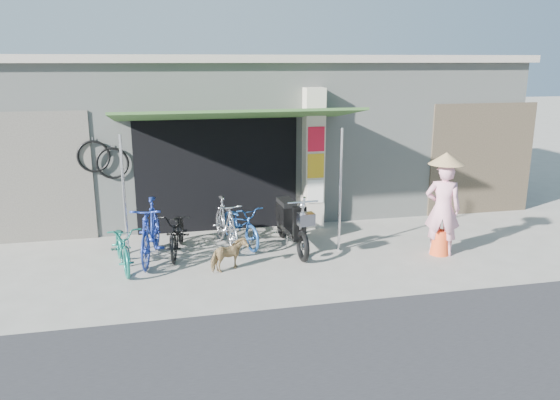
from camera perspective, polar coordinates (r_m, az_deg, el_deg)
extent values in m
plane|color=gray|center=(9.68, 2.46, -7.12)|extent=(80.00, 80.00, 0.00)
cube|color=#969B93|center=(14.11, -2.84, 7.05)|extent=(12.00, 5.00, 3.50)
cube|color=#B8AD9D|center=(13.99, -2.93, 14.51)|extent=(12.30, 5.30, 0.16)
cube|color=black|center=(11.57, -6.55, 2.83)|extent=(3.40, 0.06, 2.50)
cube|color=black|center=(11.73, -6.46, -0.51)|extent=(3.06, 0.04, 1.10)
torus|color=black|center=(11.45, -17.10, 3.70)|extent=(0.65, 0.05, 0.65)
cylinder|color=silver|center=(11.42, -17.21, 5.30)|extent=(0.02, 0.02, 0.12)
torus|color=black|center=(11.46, -18.90, 4.33)|extent=(0.65, 0.05, 0.65)
cylinder|color=silver|center=(11.43, -19.02, 5.93)|extent=(0.02, 0.02, 0.12)
cube|color=beige|center=(11.78, 3.47, 4.35)|extent=(0.42, 0.42, 3.00)
cube|color=red|center=(11.50, 3.81, 6.37)|extent=(0.36, 0.02, 0.52)
cube|color=gold|center=(11.59, 3.76, 3.58)|extent=(0.36, 0.02, 0.52)
cube|color=white|center=(11.71, 3.72, 0.89)|extent=(0.36, 0.02, 0.50)
cube|color=#345B29|center=(10.50, -4.56, 8.89)|extent=(4.60, 1.88, 0.35)
cylinder|color=silver|center=(9.76, -15.93, -0.22)|extent=(0.05, 0.05, 2.36)
cylinder|color=silver|center=(10.27, 6.31, 0.96)|extent=(0.05, 0.05, 2.36)
cube|color=brown|center=(13.66, 20.33, 4.02)|extent=(2.60, 0.06, 2.60)
cube|color=#6B665B|center=(11.81, -25.23, 2.03)|extent=(2.60, 0.06, 2.60)
imported|color=#176758|center=(9.94, -16.13, -4.59)|extent=(0.83, 1.65, 0.83)
imported|color=navy|center=(10.15, -13.38, -3.18)|extent=(0.80, 1.90, 1.11)
imported|color=black|center=(10.44, -10.64, -3.28)|extent=(0.81, 1.69, 0.85)
imported|color=silver|center=(10.64, -5.66, -2.42)|extent=(0.67, 1.65, 0.96)
imported|color=#204E95|center=(10.79, -4.14, -2.53)|extent=(0.99, 1.67, 0.83)
imported|color=tan|center=(9.51, -5.34, -5.77)|extent=(0.73, 0.58, 0.56)
torus|color=black|center=(9.89, 2.41, -4.87)|extent=(0.13, 0.58, 0.58)
torus|color=black|center=(11.18, 0.21, -2.57)|extent=(0.13, 0.58, 0.58)
cube|color=black|center=(10.51, 1.24, -3.23)|extent=(0.29, 1.04, 0.11)
cube|color=black|center=(10.79, 0.68, -1.43)|extent=(0.31, 0.61, 0.37)
cube|color=black|center=(10.73, 0.68, -0.25)|extent=(0.29, 0.61, 0.10)
cube|color=black|center=(9.97, 2.05, -2.38)|extent=(0.24, 0.12, 0.61)
cylinder|color=silver|center=(9.68, 2.40, -0.22)|extent=(0.57, 0.06, 0.03)
cube|color=silver|center=(9.57, 2.74, -2.02)|extent=(0.29, 0.23, 0.22)
imported|color=#EFA1B5|center=(10.53, 16.63, -0.91)|extent=(0.76, 0.67, 1.76)
cone|color=#EA4D21|center=(10.71, 16.38, -4.27)|extent=(0.38, 0.38, 0.46)
cone|color=tan|center=(10.33, 17.00, 4.18)|extent=(0.64, 0.64, 0.22)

